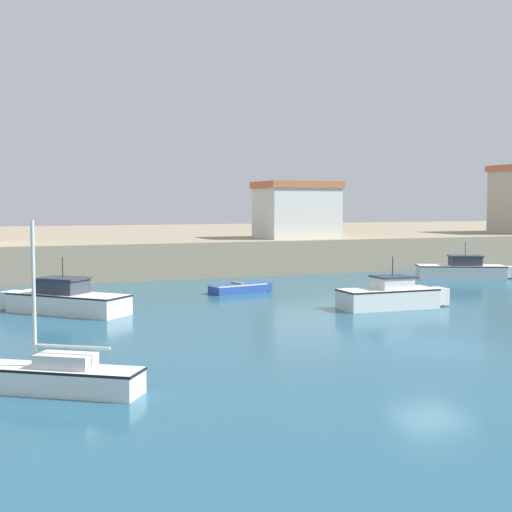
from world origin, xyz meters
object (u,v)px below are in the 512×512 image
object	(u,v)px
sailboat_white_4	(47,376)
motorboat_white_5	(464,270)
harbor_shed_mid_row	(296,210)
motorboat_white_3	(392,296)
motorboat_white_1	(65,300)
dinghy_blue_0	(240,288)

from	to	relation	value
sailboat_white_4	motorboat_white_5	distance (m)	34.33
motorboat_white_5	harbor_shed_mid_row	world-z (taller)	harbor_shed_mid_row
motorboat_white_3	motorboat_white_5	world-z (taller)	motorboat_white_3
motorboat_white_1	dinghy_blue_0	bearing A→B (deg)	21.50
motorboat_white_1	sailboat_white_4	xyz separation A→B (m)	(-2.11, -13.62, -0.17)
dinghy_blue_0	motorboat_white_1	bearing A→B (deg)	-158.50
motorboat_white_3	motorboat_white_5	bearing A→B (deg)	39.66
dinghy_blue_0	motorboat_white_5	distance (m)	16.56
motorboat_white_3	motorboat_white_1	bearing A→B (deg)	163.76
motorboat_white_1	harbor_shed_mid_row	world-z (taller)	harbor_shed_mid_row
dinghy_blue_0	motorboat_white_1	xyz separation A→B (m)	(-9.83, -3.87, 0.32)
harbor_shed_mid_row	motorboat_white_5	bearing A→B (deg)	-50.46
sailboat_white_4	dinghy_blue_0	bearing A→B (deg)	55.69
sailboat_white_4	harbor_shed_mid_row	bearing A→B (deg)	54.27
motorboat_white_5	sailboat_white_4	bearing A→B (deg)	-145.83
dinghy_blue_0	sailboat_white_4	xyz separation A→B (m)	(-11.94, -17.50, 0.15)
motorboat_white_3	sailboat_white_4	bearing A→B (deg)	-150.28
harbor_shed_mid_row	sailboat_white_4	bearing A→B (deg)	-125.73
sailboat_white_4	motorboat_white_3	bearing A→B (deg)	29.72
dinghy_blue_0	harbor_shed_mid_row	world-z (taller)	harbor_shed_mid_row
harbor_shed_mid_row	motorboat_white_1	bearing A→B (deg)	-140.89
sailboat_white_4	harbor_shed_mid_row	size ratio (longest dim) A/B	0.88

